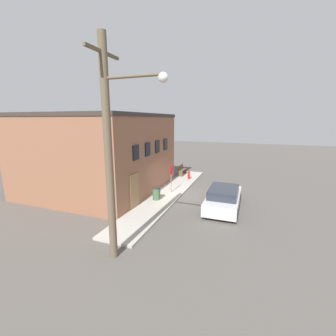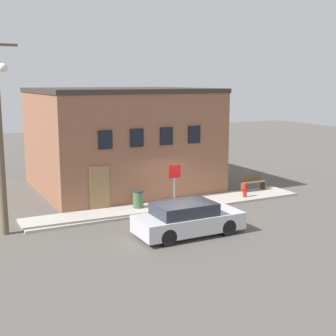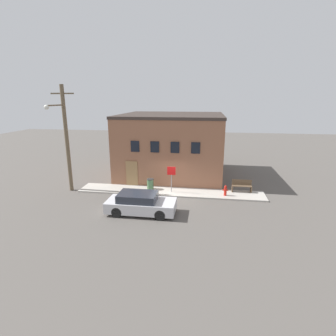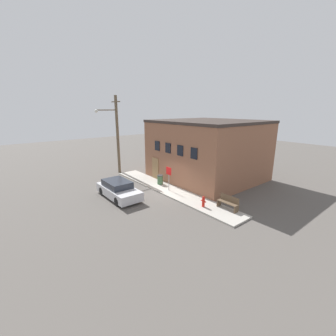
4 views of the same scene
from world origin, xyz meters
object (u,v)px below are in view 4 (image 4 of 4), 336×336
object	(u,v)px
utility_pole	(116,133)
parked_car	(118,190)
bench	(228,203)
trash_bin	(160,180)
fire_hydrant	(203,201)
stop_sign	(169,174)

from	to	relation	value
utility_pole	parked_car	world-z (taller)	utility_pole
bench	parked_car	distance (m)	8.43
trash_bin	parked_car	bearing A→B (deg)	-86.25
fire_hydrant	utility_pole	xyz separation A→B (m)	(-12.24, -0.39, 3.86)
bench	parked_car	xyz separation A→B (m)	(-6.94, -4.80, 0.08)
fire_hydrant	trash_bin	size ratio (longest dim) A/B	0.93
fire_hydrant	stop_sign	bearing A→B (deg)	177.25
parked_car	trash_bin	bearing A→B (deg)	93.75
bench	utility_pole	world-z (taller)	utility_pole
stop_sign	utility_pole	size ratio (longest dim) A/B	0.25
fire_hydrant	trash_bin	xyz separation A→B (m)	(-5.90, 0.62, 0.03)
parked_car	stop_sign	bearing A→B (deg)	69.34
bench	utility_pole	distance (m)	14.16
parked_car	utility_pole	bearing A→B (deg)	153.15
fire_hydrant	parked_car	bearing A→B (deg)	-146.34
fire_hydrant	parked_car	distance (m)	6.75
bench	stop_sign	bearing A→B (deg)	-171.06
bench	trash_bin	world-z (taller)	bench
utility_pole	parked_car	size ratio (longest dim) A/B	1.86
trash_bin	parked_car	xyz separation A→B (m)	(0.29, -4.36, 0.12)
stop_sign	bench	xyz separation A→B (m)	(5.45, 0.86, -0.95)
utility_pole	parked_car	distance (m)	8.30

